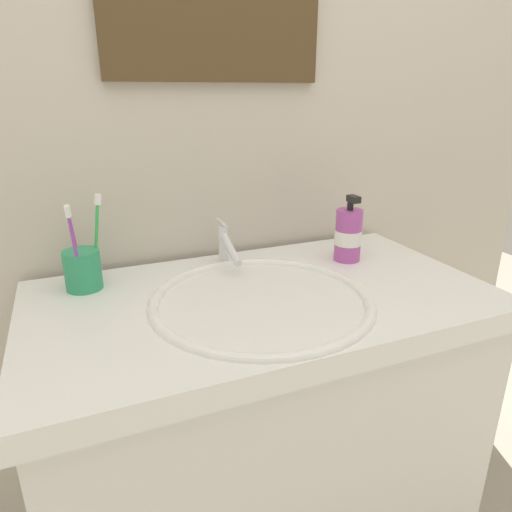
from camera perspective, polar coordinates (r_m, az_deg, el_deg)
The scene contains 9 objects.
tiled_wall_back at distance 1.20m, azimuth -5.22°, elevation 15.18°, with size 2.19×0.04×2.40m, color beige.
vanity_counter at distance 1.24m, azimuth 0.78°, elevation -23.46°, with size 0.99×0.55×0.89m.
sink_basin at distance 0.97m, azimuth 0.69°, elevation -7.32°, with size 0.47×0.47×0.10m.
faucet at distance 1.13m, azimuth -3.78°, elevation 1.34°, with size 0.02×0.15×0.11m.
toothbrush_cup at distance 1.07m, azimuth -20.82°, elevation -1.64°, with size 0.08×0.08×0.09m, color #2D9966.
toothbrush_green at distance 1.06m, azimuth -19.30°, elevation 2.63°, with size 0.04×0.02×0.20m.
toothbrush_purple at distance 1.01m, azimuth -21.75°, elevation 1.33°, with size 0.02×0.03×0.19m.
toothbrush_red at distance 1.09m, azimuth -21.79°, elevation 2.04°, with size 0.02×0.06×0.17m.
soap_dispenser at distance 1.18m, azimuth 11.44°, elevation 2.60°, with size 0.07×0.07×0.17m.
Camera 1 is at (-0.36, -0.83, 1.30)m, focal length 32.04 mm.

